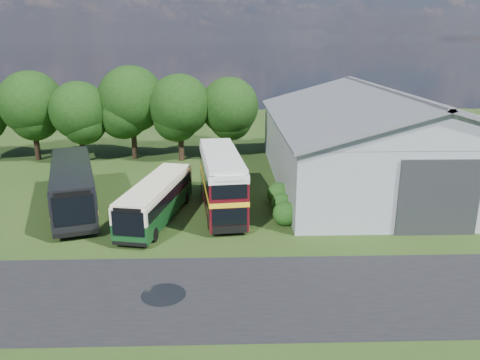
{
  "coord_description": "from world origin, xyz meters",
  "views": [
    {
      "loc": [
        1.66,
        -23.5,
        12.09
      ],
      "look_at": [
        2.6,
        8.0,
        2.57
      ],
      "focal_mm": 35.0,
      "sensor_mm": 36.0,
      "label": 1
    }
  ],
  "objects_px": {
    "bus_green_single": "(157,200)",
    "bus_dark_single": "(73,186)",
    "storage_shed": "(380,134)",
    "bus_maroon_double": "(221,182)"
  },
  "relations": [
    {
      "from": "storage_shed",
      "to": "bus_green_single",
      "type": "relative_size",
      "value": 2.41
    },
    {
      "from": "bus_maroon_double",
      "to": "bus_dark_single",
      "type": "xyz_separation_m",
      "value": [
        -10.87,
        0.53,
        -0.36
      ]
    },
    {
      "from": "bus_green_single",
      "to": "bus_dark_single",
      "type": "xyz_separation_m",
      "value": [
        -6.4,
        2.3,
        0.34
      ]
    },
    {
      "from": "storage_shed",
      "to": "bus_maroon_double",
      "type": "xyz_separation_m",
      "value": [
        -13.72,
        -7.12,
        -1.99
      ]
    },
    {
      "from": "bus_dark_single",
      "to": "bus_green_single",
      "type": "bearing_deg",
      "value": -37.71
    },
    {
      "from": "storage_shed",
      "to": "bus_maroon_double",
      "type": "distance_m",
      "value": 15.58
    },
    {
      "from": "bus_green_single",
      "to": "bus_maroon_double",
      "type": "relative_size",
      "value": 1.0
    },
    {
      "from": "bus_green_single",
      "to": "bus_dark_single",
      "type": "distance_m",
      "value": 6.81
    },
    {
      "from": "bus_dark_single",
      "to": "bus_maroon_double",
      "type": "bearing_deg",
      "value": -20.68
    },
    {
      "from": "bus_green_single",
      "to": "bus_maroon_double",
      "type": "bearing_deg",
      "value": 32.87
    }
  ]
}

